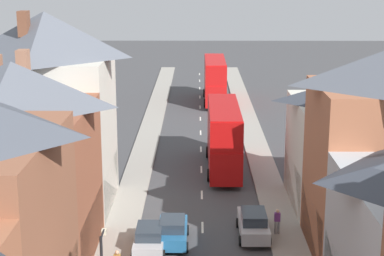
{
  "coord_description": "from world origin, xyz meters",
  "views": [
    {
      "loc": [
        -0.36,
        -13.97,
        16.1
      ],
      "look_at": [
        -0.84,
        44.91,
        1.26
      ],
      "focal_mm": 60.0,
      "sensor_mm": 36.0,
      "label": 1
    }
  ],
  "objects_px": {
    "car_near_blue": "(253,224)",
    "pedestrian_far_right": "(277,220)",
    "double_decker_bus_mid_street": "(215,80)",
    "car_parked_left_b": "(150,238)",
    "car_near_silver": "(173,231)",
    "double_decker_bus_lead": "(224,136)"
  },
  "relations": [
    {
      "from": "car_near_blue",
      "to": "pedestrian_far_right",
      "type": "height_order",
      "value": "pedestrian_far_right"
    },
    {
      "from": "double_decker_bus_mid_street",
      "to": "car_parked_left_b",
      "type": "bearing_deg",
      "value": -96.59
    },
    {
      "from": "double_decker_bus_mid_street",
      "to": "car_near_silver",
      "type": "height_order",
      "value": "double_decker_bus_mid_street"
    },
    {
      "from": "double_decker_bus_lead",
      "to": "car_near_silver",
      "type": "xyz_separation_m",
      "value": [
        -3.59,
        -14.47,
        -1.99
      ]
    },
    {
      "from": "double_decker_bus_mid_street",
      "to": "car_parked_left_b",
      "type": "height_order",
      "value": "double_decker_bus_mid_street"
    },
    {
      "from": "double_decker_bus_lead",
      "to": "car_parked_left_b",
      "type": "bearing_deg",
      "value": -107.5
    },
    {
      "from": "car_parked_left_b",
      "to": "car_near_silver",
      "type": "bearing_deg",
      "value": 38.61
    },
    {
      "from": "double_decker_bus_lead",
      "to": "car_parked_left_b",
      "type": "distance_m",
      "value": 16.39
    },
    {
      "from": "double_decker_bus_lead",
      "to": "car_near_blue",
      "type": "distance_m",
      "value": 13.62
    },
    {
      "from": "double_decker_bus_lead",
      "to": "car_near_blue",
      "type": "xyz_separation_m",
      "value": [
        1.31,
        -13.41,
        -1.97
      ]
    },
    {
      "from": "car_parked_left_b",
      "to": "pedestrian_far_right",
      "type": "distance_m",
      "value": 7.98
    },
    {
      "from": "double_decker_bus_lead",
      "to": "pedestrian_far_right",
      "type": "xyz_separation_m",
      "value": [
        2.77,
        -13.3,
        -1.78
      ]
    },
    {
      "from": "double_decker_bus_mid_street",
      "to": "pedestrian_far_right",
      "type": "distance_m",
      "value": 40.25
    },
    {
      "from": "double_decker_bus_lead",
      "to": "car_near_silver",
      "type": "height_order",
      "value": "double_decker_bus_lead"
    },
    {
      "from": "car_near_silver",
      "to": "car_near_blue",
      "type": "bearing_deg",
      "value": 12.23
    },
    {
      "from": "car_parked_left_b",
      "to": "pedestrian_far_right",
      "type": "height_order",
      "value": "pedestrian_far_right"
    },
    {
      "from": "car_near_blue",
      "to": "car_near_silver",
      "type": "height_order",
      "value": "car_near_blue"
    },
    {
      "from": "car_near_silver",
      "to": "pedestrian_far_right",
      "type": "height_order",
      "value": "pedestrian_far_right"
    },
    {
      "from": "car_near_silver",
      "to": "car_parked_left_b",
      "type": "height_order",
      "value": "car_near_silver"
    },
    {
      "from": "double_decker_bus_mid_street",
      "to": "pedestrian_far_right",
      "type": "bearing_deg",
      "value": -86.05
    },
    {
      "from": "car_near_silver",
      "to": "car_parked_left_b",
      "type": "xyz_separation_m",
      "value": [
        -1.3,
        -1.04,
        -0.01
      ]
    },
    {
      "from": "car_near_silver",
      "to": "pedestrian_far_right",
      "type": "xyz_separation_m",
      "value": [
        6.36,
        1.17,
        0.21
      ]
    }
  ]
}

